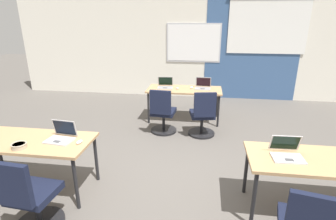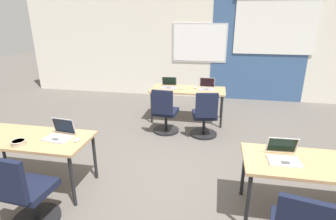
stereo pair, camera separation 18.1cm
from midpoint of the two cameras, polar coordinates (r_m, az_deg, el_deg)
name	(u,v)px [view 1 (the left image)]	position (r m, az deg, el deg)	size (l,w,h in m)	color
ground_plane	(171,173)	(4.03, -0.66, -13.52)	(24.00, 24.00, 0.00)	#56514C
back_wall_assembly	(193,47)	(7.59, 4.62, 13.44)	(10.00, 0.27, 2.80)	silver
desk_near_left	(29,144)	(3.87, -28.93, -6.44)	(1.60, 0.70, 0.72)	tan
desk_near_right	(322,164)	(3.37, 28.89, -10.21)	(1.60, 0.70, 0.72)	tan
desk_far_center	(184,91)	(5.77, 2.63, 4.01)	(1.60, 0.70, 0.72)	tan
laptop_near_left_inner	(61,136)	(3.65, -23.36, -5.16)	(0.36, 0.31, 0.23)	#B7B7BC
mouse_near_left_inner	(79,142)	(3.49, -19.99, -6.48)	(0.07, 0.11, 0.03)	silver
chair_near_left_inner	(31,201)	(3.30, -28.99, -16.72)	(0.52, 0.55, 0.92)	black
laptop_far_right	(203,86)	(5.81, 6.66, 5.12)	(0.34, 0.30, 0.23)	#9E9EA3
mouse_far_right	(192,87)	(5.82, 4.22, 4.90)	(0.08, 0.11, 0.03)	silver
chair_far_right	(203,118)	(5.08, 6.46, -1.64)	(0.52, 0.57, 0.92)	black
laptop_far_left	(165,85)	(5.85, -1.49, 5.34)	(0.36, 0.34, 0.23)	#9E9EA3
mouse_far_left	(177,88)	(5.74, 1.14, 4.74)	(0.06, 0.10, 0.03)	#B2B2B7
chair_far_left	(163,115)	(5.19, -2.14, -1.08)	(0.52, 0.56, 0.92)	black
laptop_near_right_inner	(287,153)	(3.21, 22.74, -8.50)	(0.34, 0.32, 0.23)	silver
snack_bowl	(19,145)	(3.66, -30.71, -6.60)	(0.18, 0.18, 0.06)	tan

